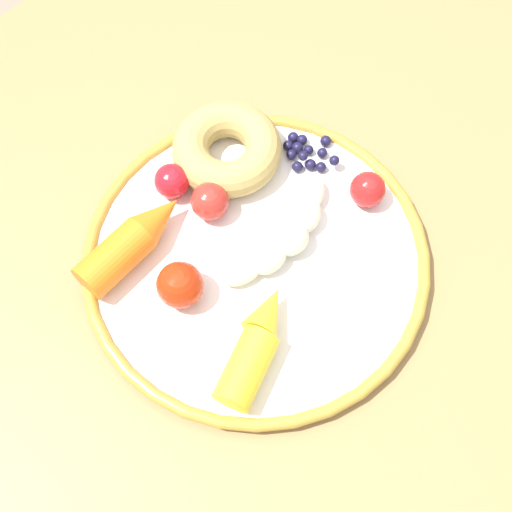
% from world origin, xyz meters
% --- Properties ---
extents(ground_plane, '(6.00, 6.00, 0.00)m').
position_xyz_m(ground_plane, '(0.00, 0.00, 0.00)').
color(ground_plane, gray).
extents(dining_table, '(0.99, 0.88, 0.75)m').
position_xyz_m(dining_table, '(0.00, 0.00, 0.66)').
color(dining_table, olive).
rests_on(dining_table, ground_plane).
extents(plate, '(0.33, 0.33, 0.02)m').
position_xyz_m(plate, '(0.05, 0.04, 0.76)').
color(plate, white).
rests_on(plate, dining_table).
extents(banana, '(0.06, 0.16, 0.03)m').
position_xyz_m(banana, '(0.04, 0.01, 0.78)').
color(banana, '#E7E7C2').
rests_on(banana, plate).
extents(carrot_orange, '(0.04, 0.12, 0.04)m').
position_xyz_m(carrot_orange, '(0.14, 0.12, 0.78)').
color(carrot_orange, orange).
rests_on(carrot_orange, plate).
extents(carrot_yellow, '(0.07, 0.12, 0.03)m').
position_xyz_m(carrot_yellow, '(-0.02, 0.11, 0.78)').
color(carrot_yellow, yellow).
rests_on(carrot_yellow, plate).
extents(donut, '(0.14, 0.14, 0.04)m').
position_xyz_m(donut, '(0.15, -0.02, 0.78)').
color(donut, tan).
rests_on(donut, plate).
extents(blueberry_pile, '(0.06, 0.06, 0.02)m').
position_xyz_m(blueberry_pile, '(0.10, -0.08, 0.77)').
color(blueberry_pile, '#191638').
rests_on(blueberry_pile, plate).
extents(tomato_near, '(0.04, 0.04, 0.04)m').
position_xyz_m(tomato_near, '(0.07, 0.12, 0.79)').
color(tomato_near, red).
rests_on(tomato_near, plate).
extents(tomato_mid, '(0.04, 0.04, 0.04)m').
position_xyz_m(tomato_mid, '(0.12, 0.03, 0.78)').
color(tomato_mid, red).
rests_on(tomato_mid, plate).
extents(tomato_far, '(0.04, 0.04, 0.04)m').
position_xyz_m(tomato_far, '(0.16, 0.04, 0.78)').
color(tomato_far, red).
rests_on(tomato_far, plate).
extents(tomato_extra, '(0.04, 0.04, 0.04)m').
position_xyz_m(tomato_extra, '(0.02, -0.08, 0.78)').
color(tomato_extra, red).
rests_on(tomato_extra, plate).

